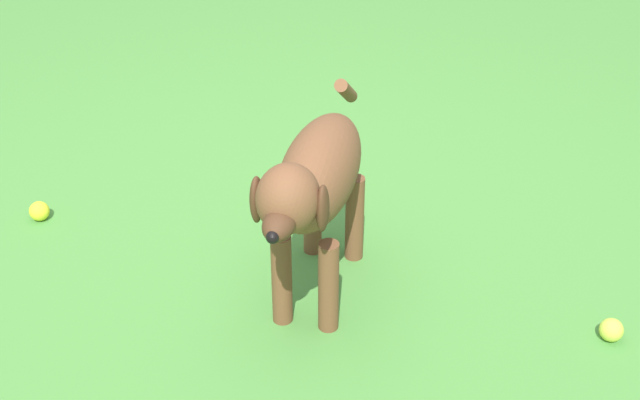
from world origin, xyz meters
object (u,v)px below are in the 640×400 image
object	(u,v)px
tennis_ball_2	(39,211)
tennis_ball_3	(611,330)
tennis_ball_1	(318,168)
dog	(315,183)

from	to	relation	value
tennis_ball_2	tennis_ball_3	bearing A→B (deg)	59.95
tennis_ball_1	tennis_ball_3	bearing A→B (deg)	31.51
dog	tennis_ball_2	distance (m)	1.06
tennis_ball_1	tennis_ball_2	distance (m)	0.96
dog	tennis_ball_1	xyz separation A→B (m)	(-0.67, 0.14, -0.36)
dog	tennis_ball_1	distance (m)	0.77
tennis_ball_1	tennis_ball_3	world-z (taller)	same
dog	tennis_ball_2	world-z (taller)	dog
dog	tennis_ball_2	xyz separation A→B (m)	(-0.57, -0.82, -0.36)
dog	tennis_ball_3	size ratio (longest dim) A/B	12.23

